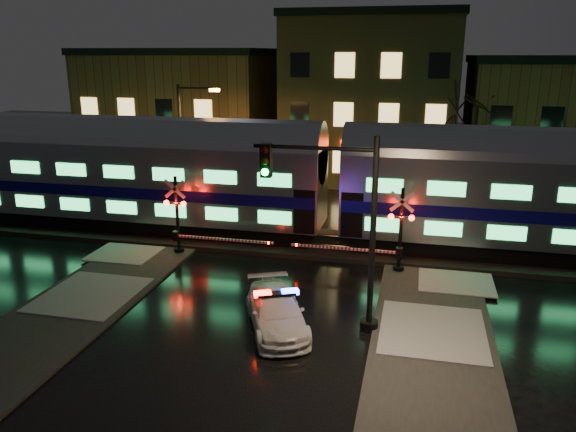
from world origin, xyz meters
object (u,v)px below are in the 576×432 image
object	(u,v)px
crossing_signal_right	(391,239)
crossing_signal_left	(184,224)
police_car	(276,312)
streetlight	(185,141)
traffic_light	(341,230)

from	to	relation	value
crossing_signal_right	crossing_signal_left	size ratio (longest dim) A/B	1.00
police_car	streetlight	world-z (taller)	streetlight
crossing_signal_right	traffic_light	distance (m)	6.04
crossing_signal_left	traffic_light	size ratio (longest dim) A/B	0.79
crossing_signal_left	traffic_light	world-z (taller)	traffic_light
traffic_light	crossing_signal_right	bearing A→B (deg)	71.50
crossing_signal_right	traffic_light	world-z (taller)	traffic_light
streetlight	police_car	bearing A→B (deg)	-55.99
crossing_signal_right	crossing_signal_left	xyz separation A→B (m)	(-9.51, -0.00, -0.01)
streetlight	traffic_light	bearing A→B (deg)	-48.71
police_car	traffic_light	distance (m)	3.63
traffic_light	crossing_signal_left	bearing A→B (deg)	141.91
police_car	crossing_signal_right	size ratio (longest dim) A/B	0.88
police_car	crossing_signal_left	size ratio (longest dim) A/B	0.89
crossing_signal_left	traffic_light	bearing A→B (deg)	-34.34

